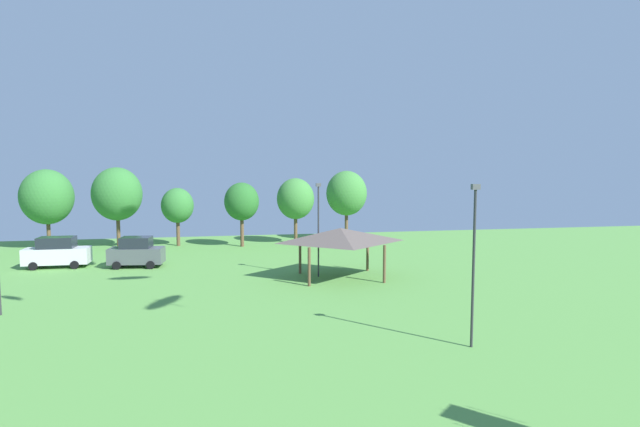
{
  "coord_description": "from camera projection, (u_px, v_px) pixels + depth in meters",
  "views": [
    {
      "loc": [
        -1.78,
        1.44,
        7.8
      ],
      "look_at": [
        0.71,
        14.63,
        6.59
      ],
      "focal_mm": 28.0,
      "sensor_mm": 36.0,
      "label": 1
    }
  ],
  "objects": [
    {
      "name": "light_post_0",
      "position": [
        318.0,
        225.0,
        35.77
      ],
      "size": [
        0.36,
        0.2,
        6.76
      ],
      "color": "#2D2D33",
      "rests_on": "ground"
    },
    {
      "name": "treeline_tree_1",
      "position": [
        117.0,
        194.0,
        49.22
      ],
      "size": [
        4.78,
        4.78,
        7.93
      ],
      "color": "brown",
      "rests_on": "ground"
    },
    {
      "name": "treeline_tree_3",
      "position": [
        242.0,
        202.0,
        49.7
      ],
      "size": [
        3.44,
        3.44,
        6.42
      ],
      "color": "brown",
      "rests_on": "ground"
    },
    {
      "name": "parked_car_second_from_left",
      "position": [
        136.0,
        252.0,
        39.5
      ],
      "size": [
        4.29,
        2.32,
        2.41
      ],
      "rotation": [
        0.0,
        0.0,
        -0.1
      ],
      "color": "#4C5156",
      "rests_on": "ground"
    },
    {
      "name": "light_post_3",
      "position": [
        474.0,
        257.0,
        21.49
      ],
      "size": [
        0.36,
        0.2,
        7.14
      ],
      "color": "#2D2D33",
      "rests_on": "ground"
    },
    {
      "name": "treeline_tree_2",
      "position": [
        177.0,
        206.0,
        50.21
      ],
      "size": [
        3.21,
        3.21,
        5.86
      ],
      "color": "brown",
      "rests_on": "ground"
    },
    {
      "name": "treeline_tree_5",
      "position": [
        347.0,
        193.0,
        53.97
      ],
      "size": [
        4.4,
        4.4,
        7.56
      ],
      "color": "brown",
      "rests_on": "ground"
    },
    {
      "name": "parked_car_leftmost",
      "position": [
        57.0,
        253.0,
        39.32
      ],
      "size": [
        4.8,
        1.93,
        2.44
      ],
      "rotation": [
        0.0,
        0.0,
        -0.0
      ],
      "color": "silver",
      "rests_on": "ground"
    },
    {
      "name": "treeline_tree_4",
      "position": [
        296.0,
        199.0,
        51.95
      ],
      "size": [
        3.89,
        3.89,
        6.81
      ],
      "color": "brown",
      "rests_on": "ground"
    },
    {
      "name": "park_pavilion",
      "position": [
        340.0,
        235.0,
        35.41
      ],
      "size": [
        6.74,
        5.33,
        3.6
      ],
      "color": "brown",
      "rests_on": "ground"
    },
    {
      "name": "treeline_tree_0",
      "position": [
        47.0,
        197.0,
        48.52
      ],
      "size": [
        4.89,
        4.89,
        7.74
      ],
      "color": "brown",
      "rests_on": "ground"
    }
  ]
}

